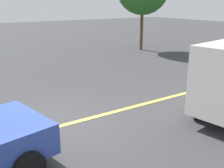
{
  "coord_description": "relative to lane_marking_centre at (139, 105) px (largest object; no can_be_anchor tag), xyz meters",
  "views": [
    {
      "loc": [
        -2.3,
        -6.32,
        3.22
      ],
      "look_at": [
        1.63,
        -0.48,
        1.08
      ],
      "focal_mm": 43.54,
      "sensor_mm": 36.0,
      "label": 1
    }
  ],
  "objects": [
    {
      "name": "lane_marking_centre",
      "position": [
        0.0,
        0.0,
        0.0
      ],
      "size": [
        28.0,
        0.16,
        0.01
      ],
      "primitive_type": "cube",
      "color": "#E0D14C"
    },
    {
      "name": "ground_plane",
      "position": [
        -3.0,
        0.0,
        -0.01
      ],
      "size": [
        80.0,
        80.0,
        0.0
      ],
      "primitive_type": "plane",
      "color": "#38383A"
    }
  ]
}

